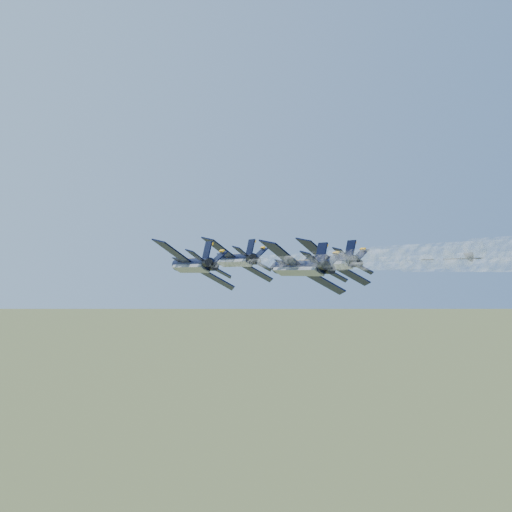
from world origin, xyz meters
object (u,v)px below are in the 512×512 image
jet_left (192,265)px  jet_slot (299,267)px  jet_right (329,262)px  jet_lead (235,260)px

jet_left → jet_slot: size_ratio=1.00×
jet_right → jet_slot: size_ratio=1.00×
jet_left → jet_right: (22.63, -2.26, 0.00)m
jet_right → jet_left: bearing=-179.7°
jet_slot → jet_right: bearing=47.8°
jet_left → jet_right: size_ratio=1.00×
jet_lead → jet_left: size_ratio=1.00×
jet_left → jet_lead: bearing=47.8°
jet_lead → jet_left: bearing=-132.2°
jet_lead → jet_slot: (-3.09, -25.28, 0.00)m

